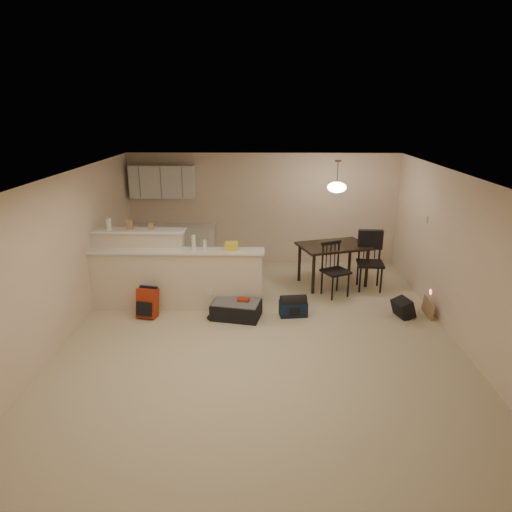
{
  "coord_description": "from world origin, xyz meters",
  "views": [
    {
      "loc": [
        0.06,
        -6.6,
        3.42
      ],
      "look_at": [
        -0.1,
        0.7,
        1.05
      ],
      "focal_mm": 32.0,
      "sensor_mm": 36.0,
      "label": 1
    }
  ],
  "objects_px": {
    "dining_chair_near": "(336,270)",
    "dining_chair_far": "(370,262)",
    "dining_table": "(333,250)",
    "suitcase": "(236,310)",
    "navy_duffel": "(293,309)",
    "pendant_lamp": "(337,187)",
    "black_daypack": "(403,308)",
    "red_backpack": "(148,303)"
  },
  "relations": [
    {
      "from": "dining_chair_near",
      "to": "black_daypack",
      "type": "relative_size",
      "value": 3.0
    },
    {
      "from": "suitcase",
      "to": "navy_duffel",
      "type": "relative_size",
      "value": 1.72
    },
    {
      "from": "dining_chair_far",
      "to": "dining_table",
      "type": "bearing_deg",
      "value": 162.9
    },
    {
      "from": "suitcase",
      "to": "black_daypack",
      "type": "distance_m",
      "value": 2.86
    },
    {
      "from": "dining_table",
      "to": "dining_chair_far",
      "type": "xyz_separation_m",
      "value": [
        0.69,
        -0.27,
        -0.16
      ]
    },
    {
      "from": "dining_chair_far",
      "to": "navy_duffel",
      "type": "height_order",
      "value": "dining_chair_far"
    },
    {
      "from": "dining_chair_near",
      "to": "dining_chair_far",
      "type": "xyz_separation_m",
      "value": [
        0.72,
        0.34,
        0.05
      ]
    },
    {
      "from": "dining_chair_near",
      "to": "dining_chair_far",
      "type": "height_order",
      "value": "dining_chair_far"
    },
    {
      "from": "dining_table",
      "to": "dining_chair_near",
      "type": "bearing_deg",
      "value": -110.85
    },
    {
      "from": "black_daypack",
      "to": "dining_table",
      "type": "bearing_deg",
      "value": 17.26
    },
    {
      "from": "red_backpack",
      "to": "navy_duffel",
      "type": "bearing_deg",
      "value": 13.93
    },
    {
      "from": "dining_chair_near",
      "to": "dining_chair_far",
      "type": "relative_size",
      "value": 0.91
    },
    {
      "from": "pendant_lamp",
      "to": "black_daypack",
      "type": "bearing_deg",
      "value": -56.32
    },
    {
      "from": "dining_chair_far",
      "to": "suitcase",
      "type": "distance_m",
      "value": 2.91
    },
    {
      "from": "dining_table",
      "to": "pendant_lamp",
      "type": "distance_m",
      "value": 1.26
    },
    {
      "from": "dining_chair_far",
      "to": "pendant_lamp",
      "type": "bearing_deg",
      "value": 162.9
    },
    {
      "from": "dining_table",
      "to": "black_daypack",
      "type": "distance_m",
      "value": 1.92
    },
    {
      "from": "dining_chair_far",
      "to": "navy_duffel",
      "type": "bearing_deg",
      "value": -137.26
    },
    {
      "from": "navy_duffel",
      "to": "black_daypack",
      "type": "relative_size",
      "value": 1.36
    },
    {
      "from": "navy_duffel",
      "to": "dining_table",
      "type": "bearing_deg",
      "value": 52.64
    },
    {
      "from": "dining_chair_near",
      "to": "suitcase",
      "type": "relative_size",
      "value": 1.28
    },
    {
      "from": "dining_table",
      "to": "dining_chair_far",
      "type": "height_order",
      "value": "dining_chair_far"
    },
    {
      "from": "navy_duffel",
      "to": "dining_chair_far",
      "type": "bearing_deg",
      "value": 31.2
    },
    {
      "from": "dining_chair_far",
      "to": "black_daypack",
      "type": "bearing_deg",
      "value": -71.58
    },
    {
      "from": "dining_table",
      "to": "dining_chair_near",
      "type": "xyz_separation_m",
      "value": [
        -0.03,
        -0.61,
        -0.21
      ]
    },
    {
      "from": "red_backpack",
      "to": "black_daypack",
      "type": "xyz_separation_m",
      "value": [
        4.38,
        0.09,
        -0.1
      ]
    },
    {
      "from": "dining_chair_far",
      "to": "black_daypack",
      "type": "xyz_separation_m",
      "value": [
        0.32,
        -1.25,
        -0.41
      ]
    },
    {
      "from": "dining_chair_near",
      "to": "black_daypack",
      "type": "bearing_deg",
      "value": -69.11
    },
    {
      "from": "dining_table",
      "to": "dining_chair_far",
      "type": "relative_size",
      "value": 1.36
    },
    {
      "from": "pendant_lamp",
      "to": "dining_chair_near",
      "type": "height_order",
      "value": "pendant_lamp"
    },
    {
      "from": "pendant_lamp",
      "to": "navy_duffel",
      "type": "xyz_separation_m",
      "value": [
        -0.87,
        -1.52,
        -1.86
      ]
    },
    {
      "from": "suitcase",
      "to": "pendant_lamp",
      "type": "bearing_deg",
      "value": 52.09
    },
    {
      "from": "red_backpack",
      "to": "dining_table",
      "type": "bearing_deg",
      "value": 37.42
    },
    {
      "from": "dining_table",
      "to": "dining_chair_far",
      "type": "distance_m",
      "value": 0.76
    },
    {
      "from": "dining_chair_far",
      "to": "suitcase",
      "type": "bearing_deg",
      "value": -148.13
    },
    {
      "from": "dining_chair_near",
      "to": "navy_duffel",
      "type": "bearing_deg",
      "value": -160.71
    },
    {
      "from": "suitcase",
      "to": "dining_table",
      "type": "bearing_deg",
      "value": 52.09
    },
    {
      "from": "dining_table",
      "to": "pendant_lamp",
      "type": "xyz_separation_m",
      "value": [
        -0.0,
        0.0,
        1.26
      ]
    },
    {
      "from": "dining_chair_far",
      "to": "navy_duffel",
      "type": "distance_m",
      "value": 2.05
    },
    {
      "from": "dining_table",
      "to": "suitcase",
      "type": "distance_m",
      "value": 2.52
    },
    {
      "from": "navy_duffel",
      "to": "pendant_lamp",
      "type": "bearing_deg",
      "value": 52.64
    },
    {
      "from": "navy_duffel",
      "to": "black_daypack",
      "type": "height_order",
      "value": "black_daypack"
    }
  ]
}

